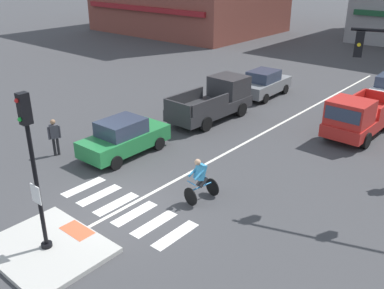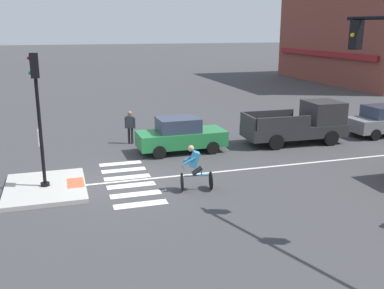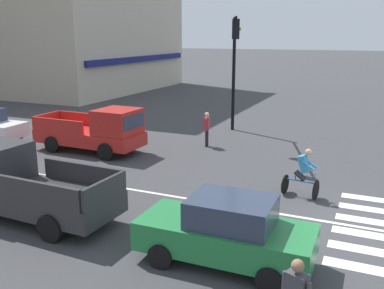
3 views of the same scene
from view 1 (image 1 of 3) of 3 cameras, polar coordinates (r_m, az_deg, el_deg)
ground_plane at (r=15.08m, az=-9.04°, el=-8.54°), size 300.00×300.00×0.00m
traffic_island at (r=13.68m, az=-18.77°, el=-13.03°), size 3.50×2.82×0.15m
tactile_pad_front at (r=14.06m, az=-15.13°, el=-11.03°), size 1.10×0.60×0.01m
signal_pole at (r=12.23m, az=-20.57°, el=-1.96°), size 0.44×0.38×4.71m
crosswalk_stripe_a at (r=16.76m, az=-14.28°, el=-5.50°), size 0.44×1.80×0.01m
crosswalk_stripe_b at (r=16.08m, az=-12.28°, el=-6.62°), size 0.44×1.80×0.01m
crosswalk_stripe_c at (r=15.42m, az=-10.09°, el=-7.82°), size 0.44×1.80×0.01m
crosswalk_stripe_d at (r=14.80m, az=-7.70°, el=-9.12°), size 0.44×1.80×0.01m
crosswalk_stripe_e at (r=14.21m, az=-5.08°, el=-10.51°), size 0.44×1.80×0.01m
crosswalk_stripe_f at (r=13.66m, az=-2.22°, el=-11.99°), size 0.44×1.80×0.01m
lane_centre_line at (r=22.14m, az=10.68°, el=2.15°), size 0.14×28.00×0.01m
car_grey_westbound_distant at (r=27.17m, az=9.61°, el=8.05°), size 1.94×4.15×1.64m
car_green_westbound_near at (r=18.79m, az=-9.09°, el=0.96°), size 1.89×4.13×1.64m
pickup_truck_charcoal_westbound_far at (r=23.00m, az=3.20°, el=5.94°), size 2.18×5.15×2.08m
pickup_truck_red_eastbound_far at (r=21.93m, az=21.31°, el=3.42°), size 2.14×5.14×2.08m
cyclist at (r=14.97m, az=1.13°, el=-4.63°), size 0.82×1.18×1.68m
pedestrian_at_curb_left at (r=19.34m, az=-17.92°, el=1.30°), size 0.34×0.52×1.67m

